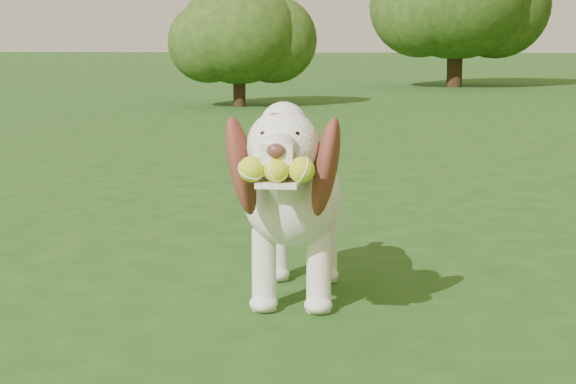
{
  "coord_description": "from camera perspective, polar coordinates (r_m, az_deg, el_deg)",
  "views": [
    {
      "loc": [
        -0.14,
        -3.1,
        0.92
      ],
      "look_at": [
        -0.36,
        -0.12,
        0.42
      ],
      "focal_mm": 60.0,
      "sensor_mm": 36.0,
      "label": 1
    }
  ],
  "objects": [
    {
      "name": "shrub_b",
      "position": [
        11.96,
        -2.93,
        9.39
      ],
      "size": [
        1.48,
        1.48,
        1.53
      ],
      "color": "#382314",
      "rests_on": "ground"
    },
    {
      "name": "ground",
      "position": [
        3.24,
        6.58,
        -7.08
      ],
      "size": [
        80.0,
        80.0,
        0.0
      ],
      "primitive_type": "plane",
      "color": "#1B4313",
      "rests_on": "ground"
    },
    {
      "name": "dog",
      "position": [
        3.26,
        0.39,
        -0.05
      ],
      "size": [
        0.38,
        1.09,
        0.71
      ],
      "rotation": [
        0.0,
        0.0,
        -0.03
      ],
      "color": "white",
      "rests_on": "ground"
    }
  ]
}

